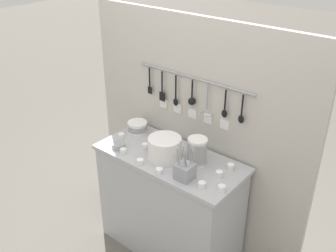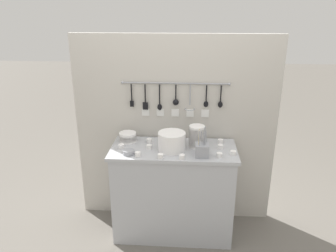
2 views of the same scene
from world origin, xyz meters
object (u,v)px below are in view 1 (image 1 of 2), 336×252
object	(u,v)px
plate_stack	(165,148)
cup_beside_plates	(121,136)
cup_front_left	(222,188)
cup_centre	(230,167)
cup_mid_row	(202,185)
bowl_stack_short_front	(137,127)
steel_mixing_bowl	(119,146)
bowl_stack_back_corner	(197,151)
cup_edge_far	(159,171)
cup_back_left	(140,162)
cup_by_caddy	(123,151)
cup_front_right	(219,174)
cup_edge_near	(156,138)
cup_back_right	(145,146)
cutlery_caddy	(185,171)

from	to	relation	value
plate_stack	cup_beside_plates	size ratio (longest dim) A/B	4.90
cup_front_left	cup_beside_plates	bearing A→B (deg)	175.72
cup_centre	cup_mid_row	size ratio (longest dim) A/B	1.00
bowl_stack_short_front	steel_mixing_bowl	xyz separation A→B (m)	(0.06, -0.27, -0.03)
cup_front_left	bowl_stack_back_corner	bearing A→B (deg)	152.69
cup_edge_far	cup_back_left	distance (m)	0.18
cup_centre	plate_stack	bearing A→B (deg)	-157.75
bowl_stack_back_corner	steel_mixing_bowl	xyz separation A→B (m)	(-0.58, -0.20, -0.08)
bowl_stack_back_corner	cup_front_left	distance (m)	0.35
bowl_stack_short_front	bowl_stack_back_corner	bearing A→B (deg)	-5.91
cup_centre	cup_mid_row	world-z (taller)	same
bowl_stack_back_corner	cup_by_caddy	world-z (taller)	bowl_stack_back_corner
bowl_stack_back_corner	cup_front_left	size ratio (longest dim) A/B	4.06
cup_edge_far	cup_beside_plates	xyz separation A→B (m)	(-0.54, 0.18, 0.00)
steel_mixing_bowl	cup_front_right	bearing A→B (deg)	12.03
cup_front_right	cup_edge_near	size ratio (longest dim) A/B	1.00
plate_stack	cup_by_caddy	bearing A→B (deg)	-152.38
cup_back_right	cup_by_caddy	xyz separation A→B (m)	(-0.08, -0.16, 0.00)
cup_mid_row	cup_back_right	bearing A→B (deg)	168.19
cup_back_left	cup_centre	bearing A→B (deg)	33.83
plate_stack	cup_by_caddy	distance (m)	0.32
cup_front_left	cup_edge_near	world-z (taller)	same
cutlery_caddy	cup_mid_row	xyz separation A→B (m)	(0.15, -0.01, -0.04)
bowl_stack_short_front	steel_mixing_bowl	bearing A→B (deg)	-78.27
plate_stack	steel_mixing_bowl	size ratio (longest dim) A/B	2.39
cup_centre	cup_back_right	bearing A→B (deg)	-165.25
cup_back_right	cup_front_left	world-z (taller)	same
bowl_stack_short_front	steel_mixing_bowl	distance (m)	0.28
bowl_stack_back_corner	cup_by_caddy	xyz separation A→B (m)	(-0.50, -0.24, -0.08)
bowl_stack_short_front	cup_centre	size ratio (longest dim) A/B	3.20
cup_by_caddy	cup_edge_far	bearing A→B (deg)	-4.00
bowl_stack_back_corner	cup_mid_row	xyz separation A→B (m)	(0.19, -0.21, -0.08)
cup_beside_plates	cup_edge_near	distance (m)	0.28
plate_stack	cup_back_left	size ratio (longest dim) A/B	4.90
cup_edge_far	cup_back_right	xyz separation A→B (m)	(-0.30, 0.18, 0.00)
steel_mixing_bowl	cup_edge_near	bearing A→B (deg)	61.37
cup_edge_far	cup_front_left	world-z (taller)	same
bowl_stack_back_corner	cup_beside_plates	xyz separation A→B (m)	(-0.67, -0.09, -0.08)
plate_stack	cup_mid_row	size ratio (longest dim) A/B	4.90
cup_beside_plates	cup_back_left	world-z (taller)	same
cup_beside_plates	cup_back_left	xyz separation A→B (m)	(0.37, -0.18, 0.00)
steel_mixing_bowl	cup_edge_far	xyz separation A→B (m)	(0.46, -0.06, 0.00)
cup_mid_row	bowl_stack_back_corner	bearing A→B (deg)	132.17
cup_front_left	cup_beside_plates	distance (m)	0.98
bowl_stack_short_front	cup_back_left	world-z (taller)	bowl_stack_short_front
bowl_stack_short_front	cup_centre	distance (m)	0.86
cup_front_left	cup_by_caddy	distance (m)	0.81
bowl_stack_short_front	cup_front_left	distance (m)	0.97
cup_front_right	cup_edge_near	world-z (taller)	same
bowl_stack_back_corner	cup_back_right	world-z (taller)	bowl_stack_back_corner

